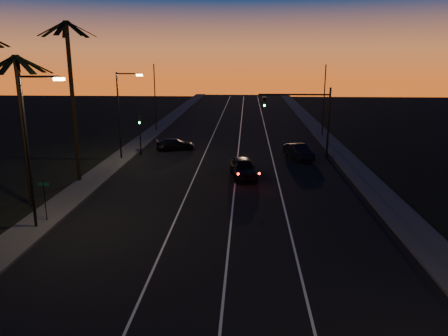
# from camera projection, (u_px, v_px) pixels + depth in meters

# --- Properties ---
(road) EXTENTS (20.00, 170.00, 0.01)m
(road) POSITION_uv_depth(u_px,v_px,m) (229.00, 184.00, 34.98)
(road) COLOR black
(road) RESTS_ON ground
(sidewalk_left) EXTENTS (2.40, 170.00, 0.16)m
(sidewalk_left) POSITION_uv_depth(u_px,v_px,m) (92.00, 181.00, 35.54)
(sidewalk_left) COLOR #343432
(sidewalk_left) RESTS_ON ground
(sidewalk_right) EXTENTS (2.40, 170.00, 0.16)m
(sidewalk_right) POSITION_uv_depth(u_px,v_px,m) (370.00, 185.00, 34.39)
(sidewalk_right) COLOR #343432
(sidewalk_right) RESTS_ON ground
(lane_stripe_left) EXTENTS (0.12, 160.00, 0.01)m
(lane_stripe_left) POSITION_uv_depth(u_px,v_px,m) (192.00, 183.00, 35.13)
(lane_stripe_left) COLOR silver
(lane_stripe_left) RESTS_ON road
(lane_stripe_mid) EXTENTS (0.12, 160.00, 0.01)m
(lane_stripe_mid) POSITION_uv_depth(u_px,v_px,m) (235.00, 184.00, 34.95)
(lane_stripe_mid) COLOR silver
(lane_stripe_mid) RESTS_ON road
(lane_stripe_right) EXTENTS (0.12, 160.00, 0.01)m
(lane_stripe_right) POSITION_uv_depth(u_px,v_px,m) (279.00, 184.00, 34.77)
(lane_stripe_right) COLOR silver
(lane_stripe_right) RESTS_ON road
(palm_mid) EXTENTS (4.25, 4.16, 10.03)m
(palm_mid) POSITION_uv_depth(u_px,v_px,m) (22.00, 115.00, 28.31)
(palm_mid) COLOR black
(palm_mid) RESTS_ON ground
(palm_far) EXTENTS (4.25, 4.16, 12.53)m
(palm_far) POSITION_uv_depth(u_px,v_px,m) (72.00, 87.00, 33.72)
(palm_far) COLOR black
(palm_far) RESTS_ON ground
(streetlight_left_near) EXTENTS (2.55, 0.26, 9.00)m
(streetlight_left_near) POSITION_uv_depth(u_px,v_px,m) (32.00, 140.00, 24.54)
(streetlight_left_near) COLOR black
(streetlight_left_near) RESTS_ON ground
(streetlight_left_far) EXTENTS (2.55, 0.26, 8.50)m
(streetlight_left_far) POSITION_uv_depth(u_px,v_px,m) (122.00, 109.00, 42.02)
(streetlight_left_far) COLOR black
(streetlight_left_far) RESTS_ON ground
(street_sign) EXTENTS (0.70, 0.06, 2.60)m
(street_sign) POSITION_uv_depth(u_px,v_px,m) (45.00, 197.00, 26.42)
(street_sign) COLOR black
(street_sign) RESTS_ON ground
(signal_mast) EXTENTS (7.10, 0.41, 7.00)m
(signal_mast) POSITION_uv_depth(u_px,v_px,m) (305.00, 110.00, 43.10)
(signal_mast) COLOR black
(signal_mast) RESTS_ON ground
(signal_post) EXTENTS (0.28, 0.37, 4.20)m
(signal_post) POSITION_uv_depth(u_px,v_px,m) (140.00, 128.00, 44.41)
(signal_post) COLOR black
(signal_post) RESTS_ON ground
(far_pole_left) EXTENTS (0.14, 0.14, 9.00)m
(far_pole_left) POSITION_uv_depth(u_px,v_px,m) (155.00, 98.00, 58.62)
(far_pole_left) COLOR black
(far_pole_left) RESTS_ON ground
(far_pole_right) EXTENTS (0.14, 0.14, 9.00)m
(far_pole_right) POSITION_uv_depth(u_px,v_px,m) (324.00, 101.00, 54.59)
(far_pole_right) COLOR black
(far_pole_right) RESTS_ON ground
(lead_car) EXTENTS (2.68, 5.60, 1.65)m
(lead_car) POSITION_uv_depth(u_px,v_px,m) (243.00, 168.00, 36.65)
(lead_car) COLOR black
(lead_car) RESTS_ON road
(right_car) EXTENTS (2.91, 4.72, 1.47)m
(right_car) POSITION_uv_depth(u_px,v_px,m) (299.00, 152.00, 43.37)
(right_car) COLOR black
(right_car) RESTS_ON road
(cross_car) EXTENTS (4.63, 3.20, 1.24)m
(cross_car) POSITION_uv_depth(u_px,v_px,m) (175.00, 144.00, 47.57)
(cross_car) COLOR black
(cross_car) RESTS_ON road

